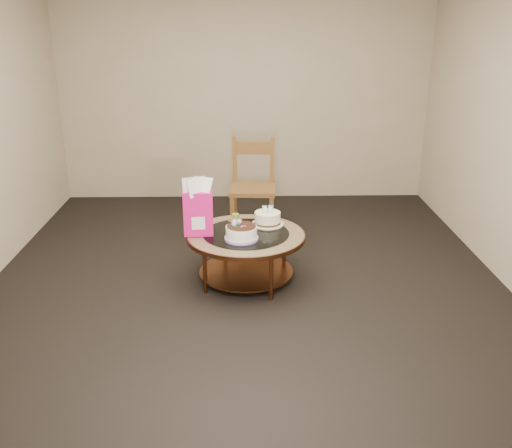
{
  "coord_description": "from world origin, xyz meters",
  "views": [
    {
      "loc": [
        -0.01,
        -4.53,
        2.22
      ],
      "look_at": [
        0.09,
        0.02,
        0.53
      ],
      "focal_mm": 40.0,
      "sensor_mm": 36.0,
      "label": 1
    }
  ],
  "objects_px": {
    "cream_cake": "(268,219)",
    "decorated_cake": "(241,233)",
    "gift_bag": "(198,207)",
    "dining_chair": "(253,187)",
    "coffee_table": "(246,242)"
  },
  "relations": [
    {
      "from": "cream_cake",
      "to": "dining_chair",
      "type": "relative_size",
      "value": 0.28
    },
    {
      "from": "cream_cake",
      "to": "dining_chair",
      "type": "bearing_deg",
      "value": 91.34
    },
    {
      "from": "coffee_table",
      "to": "dining_chair",
      "type": "relative_size",
      "value": 1.01
    },
    {
      "from": "cream_cake",
      "to": "gift_bag",
      "type": "height_order",
      "value": "gift_bag"
    },
    {
      "from": "coffee_table",
      "to": "cream_cake",
      "type": "distance_m",
      "value": 0.31
    },
    {
      "from": "decorated_cake",
      "to": "dining_chair",
      "type": "xyz_separation_m",
      "value": [
        0.12,
        1.34,
        0.0
      ]
    },
    {
      "from": "gift_bag",
      "to": "dining_chair",
      "type": "bearing_deg",
      "value": 65.49
    },
    {
      "from": "gift_bag",
      "to": "dining_chair",
      "type": "height_order",
      "value": "dining_chair"
    },
    {
      "from": "cream_cake",
      "to": "decorated_cake",
      "type": "bearing_deg",
      "value": -129.12
    },
    {
      "from": "gift_bag",
      "to": "dining_chair",
      "type": "relative_size",
      "value": 0.48
    },
    {
      "from": "decorated_cake",
      "to": "gift_bag",
      "type": "bearing_deg",
      "value": 160.7
    },
    {
      "from": "coffee_table",
      "to": "decorated_cake",
      "type": "distance_m",
      "value": 0.2
    },
    {
      "from": "dining_chair",
      "to": "coffee_table",
      "type": "bearing_deg",
      "value": -90.52
    },
    {
      "from": "coffee_table",
      "to": "gift_bag",
      "type": "bearing_deg",
      "value": -177.85
    },
    {
      "from": "decorated_cake",
      "to": "dining_chair",
      "type": "relative_size",
      "value": 0.28
    }
  ]
}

